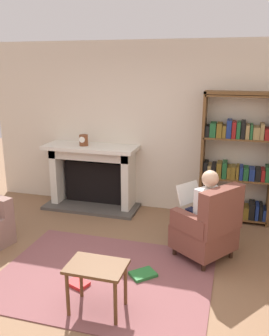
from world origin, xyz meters
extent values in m
plane|color=brown|center=(0.00, 0.00, 0.00)|extent=(14.00, 14.00, 0.00)
cube|color=beige|center=(0.00, 2.55, 1.35)|extent=(5.60, 0.10, 2.70)
cube|color=brown|center=(0.00, 0.30, 0.01)|extent=(2.40, 1.80, 0.01)
cube|color=#4C4742|center=(-0.93, 2.18, 0.03)|extent=(1.57, 0.64, 0.05)
cube|color=black|center=(-0.93, 2.40, 0.40)|extent=(1.05, 0.20, 0.70)
cube|color=silver|center=(-1.56, 2.28, 0.50)|extent=(0.12, 0.44, 1.01)
cube|color=silver|center=(-0.31, 2.28, 0.50)|extent=(0.12, 0.44, 1.01)
cube|color=silver|center=(-0.93, 2.28, 0.93)|extent=(1.37, 0.44, 0.16)
cube|color=silver|center=(-0.93, 2.22, 1.04)|extent=(1.53, 0.56, 0.06)
cylinder|color=brown|center=(-1.04, 2.20, 1.15)|extent=(0.14, 0.14, 0.18)
cylinder|color=white|center=(-1.04, 2.14, 1.18)|extent=(0.10, 0.01, 0.10)
cube|color=brown|center=(0.86, 2.34, 0.98)|extent=(0.04, 0.32, 1.96)
cube|color=brown|center=(1.36, 2.34, 1.94)|extent=(1.05, 0.32, 0.04)
cube|color=brown|center=(1.36, 2.34, 0.06)|extent=(1.01, 0.32, 0.02)
cube|color=#997F4C|center=(0.92, 2.33, 0.16)|extent=(0.06, 0.26, 0.18)
cube|color=#997F4C|center=(0.98, 2.33, 0.19)|extent=(0.05, 0.26, 0.24)
cube|color=brown|center=(1.03, 2.33, 0.18)|extent=(0.04, 0.26, 0.21)
cube|color=#997F4C|center=(1.09, 2.33, 0.15)|extent=(0.08, 0.26, 0.16)
cube|color=black|center=(1.17, 2.33, 0.19)|extent=(0.08, 0.26, 0.23)
cube|color=black|center=(1.27, 2.33, 0.17)|extent=(0.09, 0.26, 0.20)
cube|color=#4C1E59|center=(1.34, 2.33, 0.17)|extent=(0.05, 0.26, 0.19)
cube|color=maroon|center=(1.41, 2.33, 0.20)|extent=(0.07, 0.26, 0.25)
cube|color=brown|center=(1.48, 2.33, 0.19)|extent=(0.05, 0.26, 0.24)
cube|color=brown|center=(1.56, 2.33, 0.16)|extent=(0.07, 0.26, 0.18)
cube|color=black|center=(1.64, 2.33, 0.20)|extent=(0.08, 0.26, 0.25)
cube|color=navy|center=(1.71, 2.33, 0.19)|extent=(0.05, 0.26, 0.23)
cube|color=black|center=(1.77, 2.33, 0.19)|extent=(0.04, 0.26, 0.24)
cube|color=navy|center=(1.83, 2.33, 0.16)|extent=(0.06, 0.26, 0.17)
cube|color=brown|center=(1.36, 2.34, 0.67)|extent=(1.01, 0.32, 0.02)
cube|color=black|center=(0.92, 2.33, 0.80)|extent=(0.06, 0.26, 0.22)
cube|color=#997F4C|center=(0.98, 2.33, 0.78)|extent=(0.05, 0.26, 0.18)
cube|color=black|center=(1.04, 2.33, 0.79)|extent=(0.06, 0.26, 0.20)
cube|color=brown|center=(1.12, 2.33, 0.80)|extent=(0.07, 0.26, 0.23)
cube|color=#1E592D|center=(1.20, 2.33, 0.81)|extent=(0.07, 0.26, 0.24)
cube|color=brown|center=(1.26, 2.33, 0.78)|extent=(0.05, 0.26, 0.18)
cube|color=brown|center=(1.32, 2.33, 0.78)|extent=(0.07, 0.26, 0.18)
cube|color=brown|center=(1.38, 2.33, 0.78)|extent=(0.04, 0.26, 0.19)
cube|color=navy|center=(1.44, 2.33, 0.78)|extent=(0.05, 0.26, 0.19)
cube|color=#1E592D|center=(1.51, 2.33, 0.78)|extent=(0.07, 0.26, 0.18)
cube|color=navy|center=(1.59, 2.33, 0.77)|extent=(0.08, 0.26, 0.17)
cube|color=black|center=(1.68, 2.33, 0.77)|extent=(0.08, 0.26, 0.17)
cube|color=maroon|center=(1.75, 2.33, 0.77)|extent=(0.05, 0.26, 0.17)
cube|color=#1E592D|center=(1.82, 2.33, 0.80)|extent=(0.08, 0.26, 0.22)
cube|color=brown|center=(1.36, 2.34, 1.29)|extent=(1.01, 0.32, 0.02)
cube|color=black|center=(0.92, 2.33, 1.38)|extent=(0.06, 0.26, 0.16)
cube|color=#1E592D|center=(0.99, 2.33, 1.40)|extent=(0.09, 0.26, 0.21)
cube|color=brown|center=(1.08, 2.33, 1.40)|extent=(0.08, 0.26, 0.20)
cube|color=brown|center=(1.15, 2.33, 1.39)|extent=(0.05, 0.26, 0.18)
cube|color=navy|center=(1.22, 2.33, 1.43)|extent=(0.07, 0.26, 0.26)
cube|color=maroon|center=(1.29, 2.33, 1.42)|extent=(0.06, 0.26, 0.23)
cube|color=#1E592D|center=(1.35, 2.33, 1.42)|extent=(0.05, 0.26, 0.23)
cube|color=black|center=(1.42, 2.33, 1.43)|extent=(0.06, 0.26, 0.25)
cube|color=#997F4C|center=(1.48, 2.33, 1.40)|extent=(0.05, 0.26, 0.20)
cube|color=#1E592D|center=(1.53, 2.33, 1.40)|extent=(0.04, 0.26, 0.20)
cube|color=#997F4C|center=(1.60, 2.33, 1.39)|extent=(0.09, 0.26, 0.17)
cube|color=#997F4C|center=(1.68, 2.33, 1.41)|extent=(0.05, 0.26, 0.23)
cube|color=maroon|center=(1.75, 2.33, 1.38)|extent=(0.08, 0.26, 0.16)
cube|color=brown|center=(1.36, 2.34, 1.90)|extent=(1.01, 0.32, 0.02)
cylinder|color=#331E14|center=(0.98, 1.42, 0.06)|extent=(0.05, 0.05, 0.12)
cylinder|color=#331E14|center=(0.68, 1.00, 0.06)|extent=(0.05, 0.05, 0.12)
cylinder|color=#331E14|center=(1.37, 1.13, 0.06)|extent=(0.05, 0.05, 0.12)
cylinder|color=#331E14|center=(1.07, 0.72, 0.06)|extent=(0.05, 0.05, 0.12)
cube|color=brown|center=(1.03, 1.07, 0.27)|extent=(0.86, 0.87, 0.30)
cube|color=brown|center=(1.22, 0.93, 0.70)|extent=(0.50, 0.61, 0.55)
cube|color=brown|center=(1.19, 1.29, 0.53)|extent=(0.51, 0.41, 0.22)
cube|color=brown|center=(0.87, 0.85, 0.53)|extent=(0.51, 0.41, 0.22)
cube|color=silver|center=(1.07, 1.04, 0.67)|extent=(0.35, 0.38, 0.50)
sphere|color=#D8AD8C|center=(1.07, 1.04, 1.04)|extent=(0.20, 0.20, 0.20)
cube|color=#191E3F|center=(0.95, 1.22, 0.47)|extent=(0.39, 0.33, 0.12)
cube|color=#191E3F|center=(0.86, 1.09, 0.47)|extent=(0.39, 0.33, 0.12)
cylinder|color=#191E3F|center=(0.80, 1.33, 0.21)|extent=(0.10, 0.10, 0.42)
cylinder|color=#191E3F|center=(0.71, 1.20, 0.21)|extent=(0.10, 0.10, 0.42)
cube|color=white|center=(0.80, 1.23, 0.77)|extent=(0.30, 0.35, 0.25)
cube|color=brown|center=(0.14, -0.27, 0.48)|extent=(0.56, 0.39, 0.03)
cylinder|color=brown|center=(-0.09, -0.42, 0.23)|extent=(0.04, 0.04, 0.47)
cylinder|color=brown|center=(0.38, -0.42, 0.23)|extent=(0.04, 0.04, 0.47)
cylinder|color=brown|center=(-0.09, -0.11, 0.23)|extent=(0.04, 0.04, 0.47)
cylinder|color=brown|center=(0.38, -0.11, 0.23)|extent=(0.04, 0.04, 0.47)
cube|color=red|center=(-0.06, 0.35, 0.03)|extent=(0.21, 0.23, 0.03)
cube|color=#267233|center=(0.42, 0.42, 0.03)|extent=(0.35, 0.34, 0.04)
cube|color=red|center=(-0.21, 0.05, 0.03)|extent=(0.26, 0.23, 0.04)
camera|label=1|loc=(1.32, -3.08, 2.32)|focal=38.55mm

